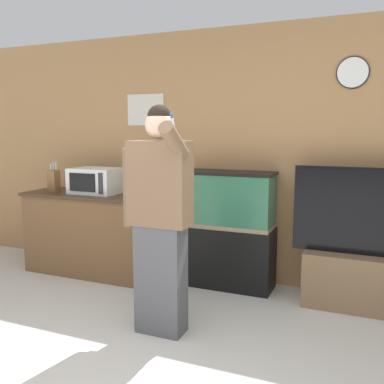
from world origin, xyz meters
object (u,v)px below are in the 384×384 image
Objects in this scene: aquarium_on_stand at (227,229)px; tv_on_stand at (375,269)px; knife_block at (54,180)px; person_standing at (159,217)px; microwave at (96,181)px; counter_island at (95,233)px.

tv_on_stand is (1.38, -0.07, -0.21)m from aquarium_on_stand.
knife_block is at bearing -174.21° from aquarium_on_stand.
person_standing reaches higher than aquarium_on_stand.
microwave is 0.53m from knife_block.
aquarium_on_stand is (1.47, 0.17, 0.14)m from counter_island.
counter_island is at bearing -173.34° from aquarium_on_stand.
person_standing is (1.82, -0.95, -0.10)m from knife_block.
microwave is 1.64m from person_standing.
person_standing reaches higher than knife_block.
person_standing is (1.29, -1.01, -0.11)m from microwave.
aquarium_on_stand is 0.67× the size of person_standing.
counter_island is at bearing 143.06° from person_standing.
counter_island is 0.58m from microwave.
microwave is at bearing 6.07° from knife_block.
knife_block is 3.43m from tv_on_stand.
tv_on_stand reaches higher than knife_block.
tv_on_stand is at bearing 2.30° from knife_block.
microwave is at bearing -178.41° from tv_on_stand.
tv_on_stand is (2.86, 0.11, -0.07)m from counter_island.
tv_on_stand is at bearing -2.75° from aquarium_on_stand.
counter_island is 1.08× the size of tv_on_stand.
aquarium_on_stand is at bearing 5.69° from microwave.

